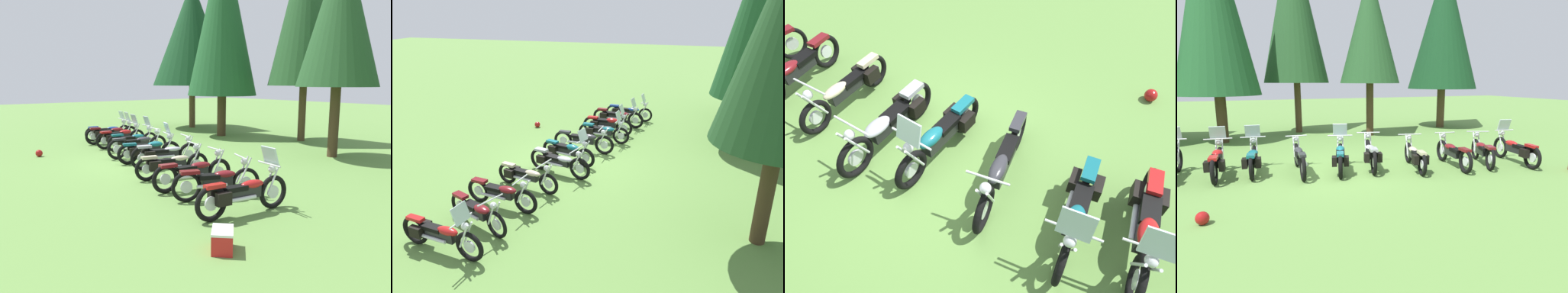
{
  "view_description": "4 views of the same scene",
  "coord_description": "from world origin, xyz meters",
  "views": [
    {
      "loc": [
        11.02,
        -6.67,
        2.73
      ],
      "look_at": [
        1.61,
        0.71,
        0.7
      ],
      "focal_mm": 34.93,
      "sensor_mm": 36.0,
      "label": 1
    },
    {
      "loc": [
        11.66,
        3.95,
        5.42
      ],
      "look_at": [
        -0.01,
        0.66,
        0.68
      ],
      "focal_mm": 34.29,
      "sensor_mm": 36.0,
      "label": 2
    },
    {
      "loc": [
        -1.89,
        3.6,
        5.11
      ],
      "look_at": [
        -0.71,
        0.08,
        0.64
      ],
      "focal_mm": 33.45,
      "sensor_mm": 36.0,
      "label": 3
    },
    {
      "loc": [
        -2.56,
        -9.29,
        2.68
      ],
      "look_at": [
        1.09,
        -0.06,
        0.68
      ],
      "focal_mm": 30.19,
      "sensor_mm": 36.0,
      "label": 4
    }
  ],
  "objects": [
    {
      "name": "motorcycle_9",
      "position": [
        4.56,
        -0.95,
        0.45
      ],
      "size": [
        1.02,
        2.07,
        1.01
      ],
      "rotation": [
        0.0,
        0.0,
        1.19
      ],
      "color": "black",
      "rests_on": "ground_plane"
    },
    {
      "name": "picnic_cooler",
      "position": [
        6.68,
        -2.71,
        0.19
      ],
      "size": [
        0.62,
        0.61,
        0.37
      ],
      "color": "red",
      "rests_on": "ground_plane"
    },
    {
      "name": "pine_tree_3",
      "position": [
        3.27,
        5.83,
        5.13
      ],
      "size": [
        2.87,
        2.87,
        7.77
      ],
      "color": "#42301E",
      "rests_on": "ground_plane"
    },
    {
      "name": "motorcycle_5",
      "position": [
        0.05,
        -0.08,
        0.47
      ],
      "size": [
        0.97,
        2.16,
        1.36
      ],
      "rotation": [
        0.0,
        0.0,
        1.29
      ],
      "color": "black",
      "rests_on": "ground_plane"
    },
    {
      "name": "motorcycle_2",
      "position": [
        -3.33,
        0.59,
        0.48
      ],
      "size": [
        0.78,
        2.21,
        1.37
      ],
      "rotation": [
        0.0,
        0.0,
        1.52
      ],
      "color": "black",
      "rests_on": "ground_plane"
    },
    {
      "name": "motorcycle_1",
      "position": [
        -4.58,
        0.79,
        0.47
      ],
      "size": [
        0.78,
        2.43,
        1.38
      ],
      "rotation": [
        0.0,
        0.0,
        1.45
      ],
      "color": "black",
      "rests_on": "ground_plane"
    },
    {
      "name": "ground_plane",
      "position": [
        0.0,
        0.0,
        0.0
      ],
      "size": [
        80.0,
        80.0,
        0.0
      ],
      "primitive_type": "plane",
      "color": "#608C42"
    },
    {
      "name": "pine_tree_1",
      "position": [
        -3.43,
        6.36,
        6.0
      ],
      "size": [
        3.46,
        3.46,
        9.99
      ],
      "color": "#42301E",
      "rests_on": "ground_plane"
    },
    {
      "name": "motorcycle_7",
      "position": [
        2.25,
        -0.68,
        0.43
      ],
      "size": [
        0.91,
        2.21,
        0.99
      ],
      "rotation": [
        0.0,
        0.0,
        1.34
      ],
      "color": "black",
      "rests_on": "ground_plane"
    },
    {
      "name": "motorcycle_8",
      "position": [
        3.51,
        -0.83,
        0.45
      ],
      "size": [
        0.7,
        2.3,
        1.01
      ],
      "rotation": [
        0.0,
        0.0,
        1.43
      ],
      "color": "black",
      "rests_on": "ground_plane"
    },
    {
      "name": "motorcycle_3",
      "position": [
        -2.38,
        0.63,
        0.46
      ],
      "size": [
        0.74,
        2.18,
        1.36
      ],
      "rotation": [
        0.0,
        0.0,
        1.48
      ],
      "color": "black",
      "rests_on": "ground_plane"
    },
    {
      "name": "dropped_helmet",
      "position": [
        -3.42,
        -2.71,
        0.13
      ],
      "size": [
        0.26,
        0.26,
        0.26
      ],
      "primitive_type": "sphere",
      "color": "maroon",
      "rests_on": "ground_plane"
    },
    {
      "name": "motorcycle_10",
      "position": [
        5.68,
        -1.24,
        0.47
      ],
      "size": [
        0.75,
        2.34,
        1.38
      ],
      "rotation": [
        0.0,
        0.0,
        1.44
      ],
      "color": "black",
      "rests_on": "ground_plane"
    },
    {
      "name": "motorcycle_0",
      "position": [
        -5.65,
        1.1,
        0.45
      ],
      "size": [
        0.75,
        2.29,
        1.35
      ],
      "rotation": [
        0.0,
        0.0,
        1.5
      ],
      "color": "black",
      "rests_on": "ground_plane"
    },
    {
      "name": "motorcycle_4",
      "position": [
        -1.12,
        0.19,
        0.46
      ],
      "size": [
        0.64,
        2.41,
        1.03
      ],
      "rotation": [
        0.0,
        0.0,
        1.52
      ],
      "color": "black",
      "rests_on": "ground_plane"
    },
    {
      "name": "pine_tree_0",
      "position": [
        -7.26,
        7.41,
        5.51
      ],
      "size": [
        4.66,
        4.66,
        8.52
      ],
      "color": "brown",
      "rests_on": "ground_plane"
    },
    {
      "name": "pine_tree_2",
      "position": [
        0.15,
        8.17,
        6.29
      ],
      "size": [
        3.27,
        3.27,
        10.05
      ],
      "color": "#4C3823",
      "rests_on": "ground_plane"
    },
    {
      "name": "motorcycle_6",
      "position": [
        1.03,
        -0.07,
        0.46
      ],
      "size": [
        0.97,
        2.31,
        1.03
      ],
      "rotation": [
        0.0,
        0.0,
        1.32
      ],
      "color": "black",
      "rests_on": "ground_plane"
    }
  ]
}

